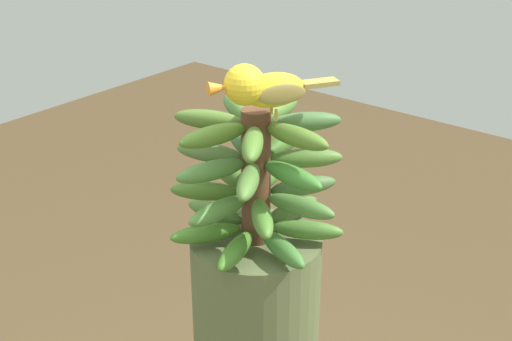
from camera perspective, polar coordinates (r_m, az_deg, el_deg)
banana_bunch at (r=1.24m, az=-0.01°, el=-0.53°), size 0.31×0.31×0.25m
perched_bird at (r=1.13m, az=0.33°, el=6.64°), size 0.13×0.20×0.09m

